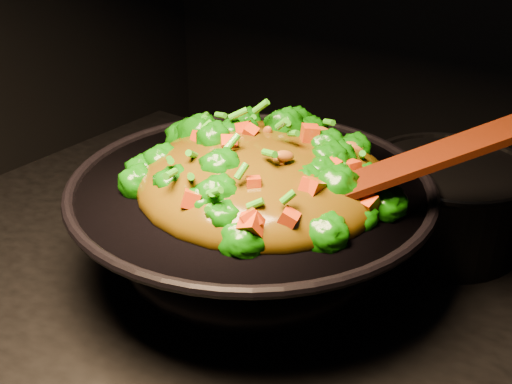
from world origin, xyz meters
The scene contains 4 objects.
wok centered at (-0.11, 0.11, 0.96)m, with size 0.43×0.43×0.12m, color black, non-canonical shape.
stir_fry centered at (-0.09, 0.12, 1.07)m, with size 0.30×0.30×0.10m, color #115F06, non-canonical shape.
spatula centered at (0.06, 0.15, 1.07)m, with size 0.32×0.05×0.01m, color #391A09.
back_pot centered at (0.06, 0.32, 0.96)m, with size 0.21×0.21×0.12m, color black.
Camera 1 is at (0.31, -0.43, 1.38)m, focal length 45.00 mm.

